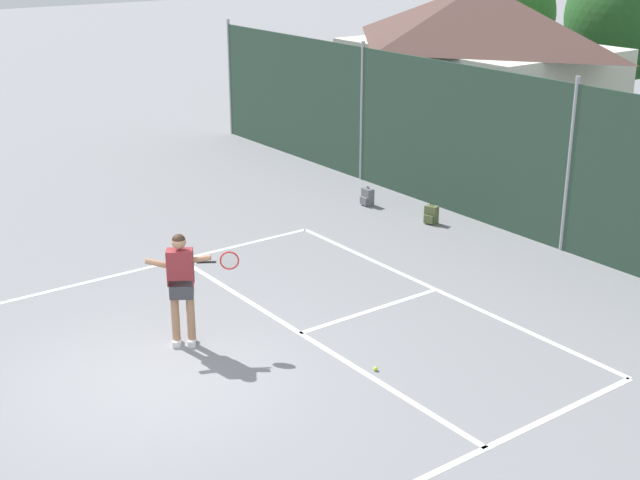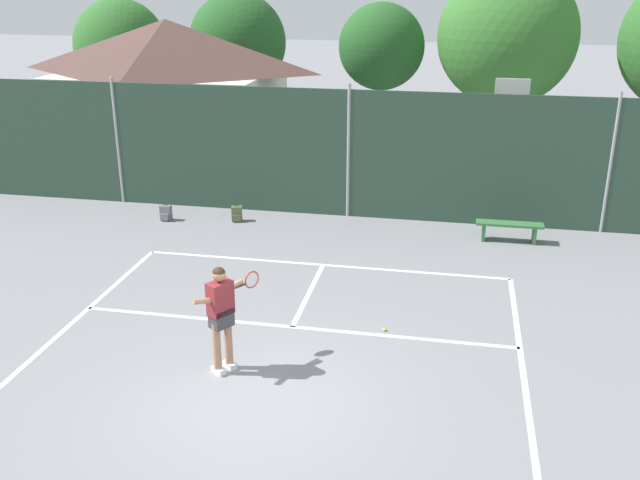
{
  "view_description": "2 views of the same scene",
  "coord_description": "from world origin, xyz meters",
  "px_view_note": "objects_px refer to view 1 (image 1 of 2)",
  "views": [
    {
      "loc": [
        10.5,
        -4.87,
        6.28
      ],
      "look_at": [
        -0.72,
        3.41,
        1.2
      ],
      "focal_mm": 49.02,
      "sensor_mm": 36.0,
      "label": 1
    },
    {
      "loc": [
        2.76,
        -8.91,
        6.19
      ],
      "look_at": [
        0.12,
        4.53,
        0.97
      ],
      "focal_mm": 39.74,
      "sensor_mm": 36.0,
      "label": 2
    }
  ],
  "objects_px": {
    "tennis_ball": "(375,369)",
    "backpack_olive": "(431,215)",
    "backpack_grey": "(367,197)",
    "tennis_player": "(182,280)"
  },
  "relations": [
    {
      "from": "backpack_grey",
      "to": "tennis_player",
      "type": "bearing_deg",
      "value": -60.53
    },
    {
      "from": "tennis_ball",
      "to": "backpack_grey",
      "type": "height_order",
      "value": "backpack_grey"
    },
    {
      "from": "tennis_player",
      "to": "backpack_olive",
      "type": "xyz_separation_m",
      "value": [
        -2.04,
        7.21,
        -0.92
      ]
    },
    {
      "from": "tennis_player",
      "to": "backpack_grey",
      "type": "distance_m",
      "value": 8.0
    },
    {
      "from": "tennis_player",
      "to": "tennis_ball",
      "type": "height_order",
      "value": "tennis_player"
    },
    {
      "from": "backpack_olive",
      "to": "backpack_grey",
      "type": "bearing_deg",
      "value": -171.07
    },
    {
      "from": "backpack_grey",
      "to": "backpack_olive",
      "type": "distance_m",
      "value": 1.89
    },
    {
      "from": "backpack_grey",
      "to": "backpack_olive",
      "type": "relative_size",
      "value": 1.0
    },
    {
      "from": "tennis_player",
      "to": "tennis_ball",
      "type": "bearing_deg",
      "value": 37.23
    },
    {
      "from": "tennis_ball",
      "to": "backpack_olive",
      "type": "bearing_deg",
      "value": 130.04
    }
  ]
}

